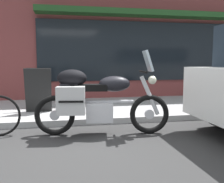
# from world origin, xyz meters

# --- Properties ---
(ground_plane) EXTENTS (80.00, 80.00, 0.00)m
(ground_plane) POSITION_xyz_m (0.00, 0.00, 0.00)
(ground_plane) COLOR #2F2F2F
(touring_motorcycle) EXTENTS (2.25, 0.65, 1.41)m
(touring_motorcycle) POSITION_xyz_m (0.26, 0.50, 0.61)
(touring_motorcycle) COLOR black
(touring_motorcycle) RESTS_ON ground_plane
(sandwich_board_sign) EXTENTS (0.55, 0.42, 0.96)m
(sandwich_board_sign) POSITION_xyz_m (-0.79, 2.13, 0.60)
(sandwich_board_sign) COLOR black
(sandwich_board_sign) RESTS_ON sidewalk_curb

